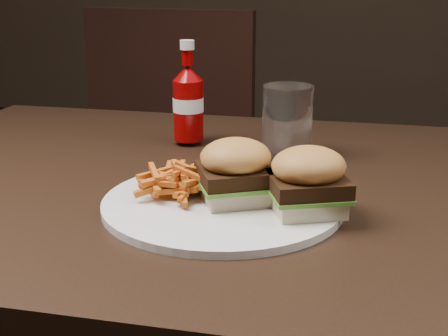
% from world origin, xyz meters
% --- Properties ---
extents(dining_table, '(1.20, 0.80, 0.04)m').
position_xyz_m(dining_table, '(0.00, 0.00, 0.73)').
color(dining_table, black).
rests_on(dining_table, ground).
extents(chair_far, '(0.51, 0.51, 0.05)m').
position_xyz_m(chair_far, '(-0.32, 0.93, 0.43)').
color(chair_far, black).
rests_on(chair_far, ground).
extents(plate, '(0.31, 0.31, 0.01)m').
position_xyz_m(plate, '(0.00, -0.11, 0.76)').
color(plate, white).
rests_on(plate, dining_table).
extents(sandwich_half_a, '(0.11, 0.10, 0.02)m').
position_xyz_m(sandwich_half_a, '(0.02, -0.11, 0.77)').
color(sandwich_half_a, beige).
rests_on(sandwich_half_a, plate).
extents(sandwich_half_b, '(0.10, 0.10, 0.02)m').
position_xyz_m(sandwich_half_b, '(0.11, -0.13, 0.77)').
color(sandwich_half_b, beige).
rests_on(sandwich_half_b, plate).
extents(fries_pile, '(0.10, 0.10, 0.04)m').
position_xyz_m(fries_pile, '(-0.06, -0.10, 0.78)').
color(fries_pile, '#B7611C').
rests_on(fries_pile, plate).
extents(ketchup_bottle, '(0.07, 0.07, 0.10)m').
position_xyz_m(ketchup_bottle, '(-0.12, 0.17, 0.81)').
color(ketchup_bottle, '#7E0304').
rests_on(ketchup_bottle, dining_table).
extents(tumbler, '(0.10, 0.10, 0.13)m').
position_xyz_m(tumbler, '(0.05, 0.13, 0.81)').
color(tumbler, white).
rests_on(tumbler, dining_table).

